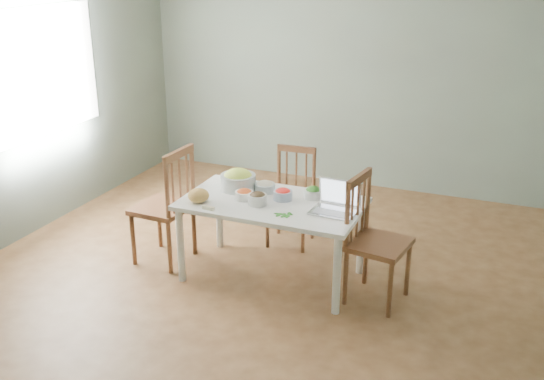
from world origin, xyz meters
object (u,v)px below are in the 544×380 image
at_px(chair_right, 379,241).
at_px(bowl_squash, 238,179).
at_px(chair_left, 162,205).
at_px(dining_table, 272,240).
at_px(bread_boule, 198,195).
at_px(chair_far, 291,198).
at_px(laptop, 334,199).

height_order(chair_right, bowl_squash, chair_right).
xyz_separation_m(chair_left, bowl_squash, (0.63, 0.22, 0.25)).
relative_size(dining_table, bread_boule, 8.43).
bearing_deg(bread_boule, chair_far, 63.55).
relative_size(chair_far, bowl_squash, 3.00).
relative_size(chair_left, bread_boule, 6.05).
distance_m(chair_far, bowl_squash, 0.67).
xyz_separation_m(dining_table, chair_left, (-1.00, -0.07, 0.18)).
relative_size(chair_right, bowl_squash, 3.37).
distance_m(dining_table, laptop, 0.70).
bearing_deg(laptop, chair_far, 134.55).
xyz_separation_m(dining_table, bowl_squash, (-0.37, 0.15, 0.43)).
relative_size(chair_far, chair_left, 0.86).
bearing_deg(chair_right, bread_boule, 106.78).
relative_size(chair_left, bowl_squash, 3.49).
relative_size(dining_table, chair_right, 1.44).
relative_size(dining_table, chair_left, 1.39).
relative_size(chair_left, laptop, 3.06).
bearing_deg(bread_boule, chair_right, 7.95).
bearing_deg(dining_table, bowl_squash, 157.75).
xyz_separation_m(bread_boule, laptop, (1.07, 0.19, 0.06)).
xyz_separation_m(dining_table, bread_boule, (-0.54, -0.23, 0.40)).
distance_m(chair_left, bowl_squash, 0.71).
xyz_separation_m(chair_far, bread_boule, (-0.45, -0.90, 0.29)).
distance_m(dining_table, chair_left, 1.02).
bearing_deg(bowl_squash, chair_far, 61.54).
relative_size(chair_far, bread_boule, 5.22).
bearing_deg(dining_table, laptop, -4.12).
height_order(dining_table, laptop, laptop).
height_order(dining_table, chair_left, chair_left).
bearing_deg(chair_far, laptop, -52.49).
relative_size(bread_boule, bowl_squash, 0.58).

